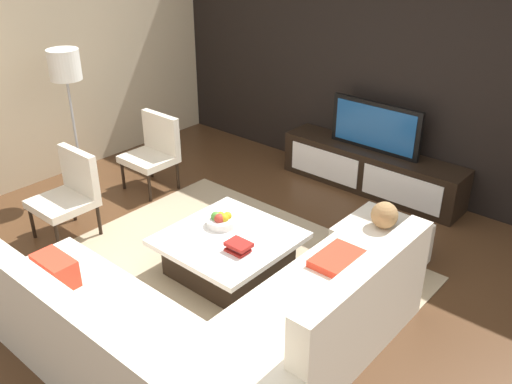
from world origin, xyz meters
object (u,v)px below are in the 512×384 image
at_px(media_console, 371,170).
at_px(floor_lamp, 66,74).
at_px(book_stack, 239,247).
at_px(decorative_ball, 384,215).
at_px(fruit_bowl, 221,220).
at_px(sectional_couch, 202,332).
at_px(accent_chair_far, 154,148).
at_px(ottoman, 381,245).
at_px(television, 375,127).
at_px(accent_chair_near, 70,190).
at_px(coffee_table, 229,253).

height_order(media_console, floor_lamp, floor_lamp).
distance_m(media_console, floor_lamp, 3.54).
bearing_deg(book_stack, decorative_ball, 56.68).
bearing_deg(fruit_bowl, sectional_couch, -52.04).
relative_size(fruit_bowl, accent_chair_far, 0.32).
xyz_separation_m(floor_lamp, ottoman, (3.34, 0.96, -1.21)).
bearing_deg(ottoman, decorative_ball, 0.00).
bearing_deg(fruit_bowl, ottoman, 38.46).
bearing_deg(media_console, fruit_bowl, -97.27).
distance_m(ottoman, book_stack, 1.37).
distance_m(decorative_ball, book_stack, 1.35).
relative_size(accent_chair_far, decorative_ball, 3.57).
bearing_deg(sectional_couch, ottoman, 80.57).
bearing_deg(television, accent_chair_far, -141.27).
relative_size(sectional_couch, book_stack, 12.15).
height_order(ottoman, fruit_bowl, fruit_bowl).
bearing_deg(decorative_ball, accent_chair_near, -149.87).
distance_m(television, ottoman, 1.66).
height_order(sectional_couch, accent_chair_near, accent_chair_near).
bearing_deg(sectional_couch, television, 99.44).
distance_m(media_console, television, 0.53).
relative_size(coffee_table, floor_lamp, 0.65).
relative_size(accent_chair_near, accent_chair_far, 1.00).
height_order(media_console, book_stack, media_console).
xyz_separation_m(media_console, fruit_bowl, (-0.28, -2.20, 0.19)).
height_order(television, accent_chair_far, television).
bearing_deg(accent_chair_far, floor_lamp, -119.52).
bearing_deg(accent_chair_near, sectional_couch, -12.98).
distance_m(television, accent_chair_far, 2.53).
height_order(television, decorative_ball, television).
bearing_deg(ottoman, book_stack, -123.32).
bearing_deg(television, decorative_ball, -56.09).
height_order(fruit_bowl, decorative_ball, decorative_ball).
xyz_separation_m(coffee_table, floor_lamp, (-2.37, 0.04, 1.21)).
bearing_deg(coffee_table, floor_lamp, 178.92).
xyz_separation_m(accent_chair_near, decorative_ball, (2.63, 1.53, 0.04)).
bearing_deg(ottoman, accent_chair_far, -174.24).
height_order(sectional_couch, ottoman, sectional_couch).
relative_size(coffee_table, accent_chair_far, 1.24).
distance_m(coffee_table, floor_lamp, 2.66).
relative_size(media_console, coffee_table, 2.03).
height_order(floor_lamp, book_stack, floor_lamp).
bearing_deg(ottoman, sectional_couch, -99.43).
bearing_deg(decorative_ball, sectional_couch, -99.43).
xyz_separation_m(television, fruit_bowl, (-0.28, -2.20, -0.35)).
distance_m(ottoman, decorative_ball, 0.32).
xyz_separation_m(media_console, coffee_table, (-0.10, -2.30, -0.05)).
height_order(media_console, coffee_table, media_console).
relative_size(floor_lamp, book_stack, 7.98).
relative_size(accent_chair_near, ottoman, 1.24).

